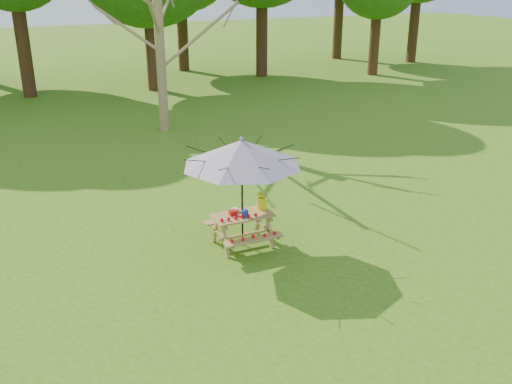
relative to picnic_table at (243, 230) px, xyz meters
name	(u,v)px	position (x,y,z in m)	size (l,w,h in m)	color
picnic_table	(243,230)	(0.00, 0.00, 0.00)	(1.20, 1.32, 0.67)	#AD764E
patio_umbrella	(242,153)	(0.00, 0.00, 1.62)	(2.38, 2.38, 2.27)	black
produce_bins	(239,212)	(-0.08, 0.01, 0.40)	(0.32, 0.45, 0.13)	red
tomatoes_row	(239,217)	(-0.15, -0.18, 0.38)	(0.77, 0.13, 0.07)	red
flower_bucket	(262,199)	(0.48, 0.10, 0.57)	(0.29, 0.26, 0.42)	yellow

